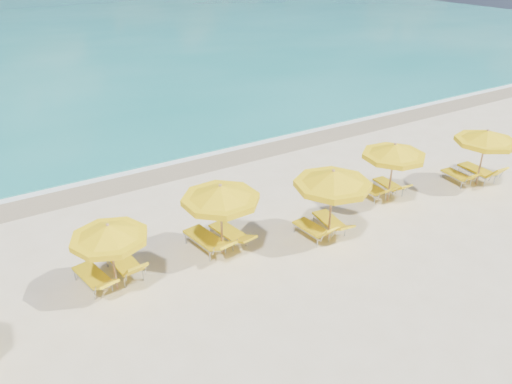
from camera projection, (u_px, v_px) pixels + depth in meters
ground_plane at (280, 243)px, 16.12m from camera, size 120.00×120.00×0.00m
ocean at (23, 32)px, 52.45m from camera, size 120.00×80.00×0.30m
wet_sand_band at (185, 164)px, 21.72m from camera, size 120.00×2.60×0.01m
foam_line at (177, 158)px, 22.33m from camera, size 120.00×1.20×0.03m
whitecap_near at (3, 126)px, 26.16m from camera, size 14.00×0.36×0.05m
whitecap_far at (189, 67)px, 38.05m from camera, size 18.00×0.30×0.05m
umbrella_2 at (109, 234)px, 13.19m from camera, size 2.11×2.11×2.13m
umbrella_3 at (220, 195)px, 14.68m from camera, size 3.16×3.16×2.41m
umbrella_4 at (333, 180)px, 15.43m from camera, size 2.75×2.75×2.49m
umbrella_5 at (394, 152)px, 17.81m from camera, size 2.79×2.79×2.33m
umbrella_6 at (486, 138)px, 19.03m from camera, size 2.64×2.64×2.34m
lounger_2_left at (94, 280)px, 14.00m from camera, size 0.93×1.90×0.73m
lounger_2_right at (125, 267)px, 14.52m from camera, size 0.78×1.89×0.89m
lounger_3_left at (206, 243)px, 15.66m from camera, size 0.97×2.12×0.81m
lounger_3_right at (229, 236)px, 16.10m from camera, size 0.86×1.91×0.66m
lounger_4_left at (312, 232)px, 16.30m from camera, size 0.71×1.69×0.82m
lounger_4_right at (330, 225)px, 16.74m from camera, size 0.80×1.84×0.71m
lounger_5_left at (370, 192)px, 18.88m from camera, size 0.65×1.81×0.81m
lounger_5_right at (389, 188)px, 19.23m from camera, size 0.67×1.68×0.73m
lounger_6_left at (457, 178)px, 20.00m from camera, size 0.71×1.62×0.77m
lounger_6_right at (477, 174)px, 20.24m from camera, size 0.79×1.95×0.95m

